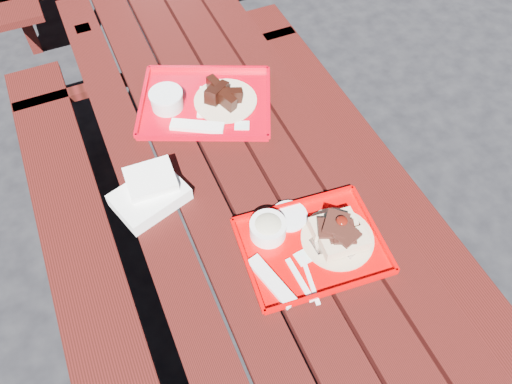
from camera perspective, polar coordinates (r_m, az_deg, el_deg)
ground at (r=2.27m, az=-1.55°, el=-9.36°), size 60.00×60.00×0.00m
picnic_table_near at (r=1.79m, az=-1.94°, el=-1.31°), size 1.41×2.40×0.75m
near_tray at (r=1.46m, az=6.16°, el=-5.19°), size 0.44×0.35×0.13m
far_tray at (r=1.83m, az=-6.06°, el=10.21°), size 0.57×0.52×0.08m
white_cloth at (r=1.57m, az=-12.01°, el=-0.01°), size 0.25×0.21×0.09m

